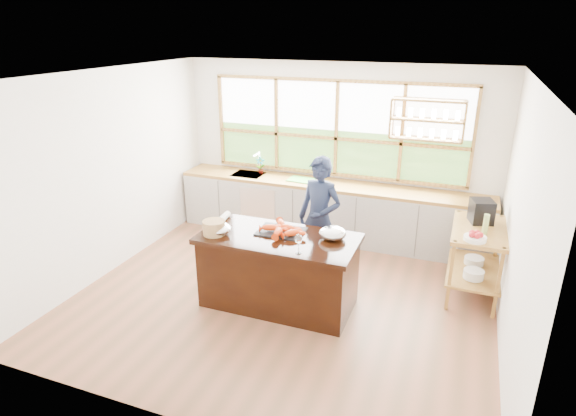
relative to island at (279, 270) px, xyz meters
The scene contains 18 objects.
ground_plane 0.50m from the island, 90.00° to the left, with size 5.00×5.00×0.00m, color #91553B.
room_shell 1.48m from the island, 88.06° to the left, with size 5.02×4.52×2.71m.
back_counter 2.14m from the island, 90.50° to the left, with size 4.90×0.63×0.90m.
right_shelf_unit 2.45m from the island, 26.44° to the left, with size 0.62×1.10×0.90m.
island is the anchor object (origin of this frame).
cook 0.97m from the island, 74.86° to the left, with size 0.60×0.40×1.66m, color #171F38.
potted_plant 2.58m from the island, 118.62° to the left, with size 0.15×0.10×0.29m, color slate.
cutting_board 2.24m from the island, 102.49° to the left, with size 0.40×0.30×0.01m, color #4EBD45.
espresso_machine 2.61m from the island, 30.68° to the left, with size 0.26×0.27×0.29m, color black.
wine_bottle 2.49m from the island, 22.14° to the left, with size 0.06×0.06×0.25m, color #92AD54.
fruit_bowl 2.30m from the island, 18.11° to the left, with size 0.25×0.25×0.11m.
slate_board 0.47m from the island, 96.75° to the left, with size 0.55×0.40×0.02m, color black.
lobster_pile 0.51m from the island, 85.73° to the left, with size 0.52×0.48×0.08m.
mixing_bowl_left 0.87m from the island, 165.95° to the right, with size 0.29×0.29×0.14m, color silver.
mixing_bowl_right 0.81m from the island, 15.82° to the left, with size 0.31×0.31×0.15m, color silver.
wine_glass 0.78m from the island, 42.09° to the right, with size 0.08×0.08×0.22m.
wicker_basket 0.93m from the island, 164.06° to the right, with size 0.26×0.26×0.17m, color tan.
parchment_roll 0.98m from the island, 166.60° to the left, with size 0.08×0.08×0.30m, color silver.
Camera 1 is at (1.92, -4.93, 3.20)m, focal length 30.00 mm.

